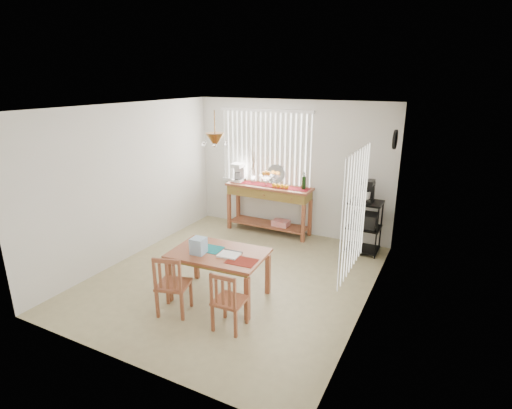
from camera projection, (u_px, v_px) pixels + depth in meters
The scene contains 10 objects.
ground at pixel (234, 277), 6.25m from camera, with size 4.00×4.50×0.01m, color tan.
room_shell at pixel (233, 171), 5.75m from camera, with size 4.20×4.70×2.70m.
sideboard at pixel (269, 197), 7.87m from camera, with size 1.72×0.48×0.97m.
sideboard_items at pixel (257, 177), 7.88m from camera, with size 1.63×0.41×0.74m.
wire_cart at pixel (364, 222), 6.99m from camera, with size 0.56×0.44×0.94m.
cart_items at pixel (367, 191), 6.83m from camera, with size 0.22×0.27×0.39m.
dining_table at pixel (219, 257), 5.50m from camera, with size 1.35×0.92×0.69m.
table_items at pixel (206, 248), 5.40m from camera, with size 1.02×0.45×0.22m.
chair_left at pixel (172, 285), 5.16m from camera, with size 0.49×0.49×0.85m.
chair_right at pixel (228, 301), 4.84m from camera, with size 0.38×0.38×0.79m.
Camera 1 is at (2.85, -4.85, 2.98)m, focal length 28.00 mm.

